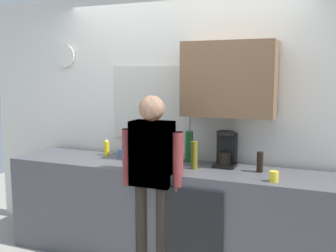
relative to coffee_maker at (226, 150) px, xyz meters
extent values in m
cube|color=#4C4C51|center=(-0.53, -0.19, -0.61)|extent=(3.16, 0.64, 0.93)
cube|color=black|center=(-0.17, -0.52, -0.66)|extent=(0.56, 0.02, 0.84)
cube|color=silver|center=(-0.53, 0.24, 0.22)|extent=(4.76, 0.10, 2.60)
cube|color=beige|center=(-0.85, 0.18, 0.40)|extent=(0.86, 0.02, 0.76)
cube|color=#8CA5C6|center=(-0.85, 0.19, 0.40)|extent=(0.80, 0.02, 0.70)
cube|color=brown|center=(0.00, 0.03, 0.65)|extent=(0.84, 0.32, 0.68)
cylinder|color=silver|center=(-1.90, 0.17, 0.90)|extent=(0.26, 0.03, 0.26)
cube|color=black|center=(0.00, -0.03, -0.13)|extent=(0.20, 0.20, 0.03)
cube|color=black|center=(0.00, 0.03, 0.02)|extent=(0.18, 0.08, 0.28)
cylinder|color=black|center=(0.00, -0.06, -0.06)|extent=(0.11, 0.11, 0.11)
cylinder|color=black|center=(0.00, -0.03, 0.17)|extent=(0.17, 0.17, 0.03)
cylinder|color=#195923|center=(-0.37, 0.03, 0.00)|extent=(0.07, 0.07, 0.30)
cylinder|color=olive|center=(-0.24, -0.21, -0.02)|extent=(0.06, 0.06, 0.25)
cylinder|color=black|center=(0.33, -0.11, -0.06)|extent=(0.06, 0.06, 0.18)
cylinder|color=yellow|center=(0.48, -0.37, -0.10)|extent=(0.07, 0.07, 0.08)
cylinder|color=#4C72A5|center=(-1.04, 0.03, -0.11)|extent=(0.22, 0.22, 0.08)
cylinder|color=yellow|center=(-1.28, 0.00, -0.07)|extent=(0.06, 0.06, 0.15)
cone|color=white|center=(-1.28, 0.00, 0.02)|extent=(0.02, 0.02, 0.03)
cylinder|color=silver|center=(-0.51, 0.03, -0.06)|extent=(0.14, 0.14, 0.17)
cylinder|color=black|center=(-0.63, -0.49, -0.67)|extent=(0.12, 0.12, 0.82)
cylinder|color=black|center=(-0.43, -0.49, -0.67)|extent=(0.12, 0.12, 0.82)
cube|color=silver|center=(-0.53, -0.49, 0.02)|extent=(0.36, 0.20, 0.56)
sphere|color=#D8AD8C|center=(-0.53, -0.49, 0.41)|extent=(0.22, 0.22, 0.22)
cylinder|color=silver|center=(-0.77, -0.49, -0.03)|extent=(0.09, 0.09, 0.50)
cylinder|color=silver|center=(-0.29, -0.49, -0.03)|extent=(0.09, 0.09, 0.50)
cylinder|color=brown|center=(-0.63, -0.49, -0.67)|extent=(0.12, 0.12, 0.82)
cylinder|color=brown|center=(-0.43, -0.49, -0.67)|extent=(0.12, 0.12, 0.82)
cube|color=#D85959|center=(-0.53, -0.49, 0.02)|extent=(0.36, 0.20, 0.56)
sphere|color=beige|center=(-0.53, -0.49, 0.41)|extent=(0.22, 0.22, 0.22)
cylinder|color=#D85959|center=(-0.77, -0.49, -0.03)|extent=(0.09, 0.09, 0.50)
cylinder|color=#D85959|center=(-0.29, -0.49, -0.03)|extent=(0.09, 0.09, 0.50)
camera|label=1|loc=(0.84, -3.46, 0.70)|focal=41.45mm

